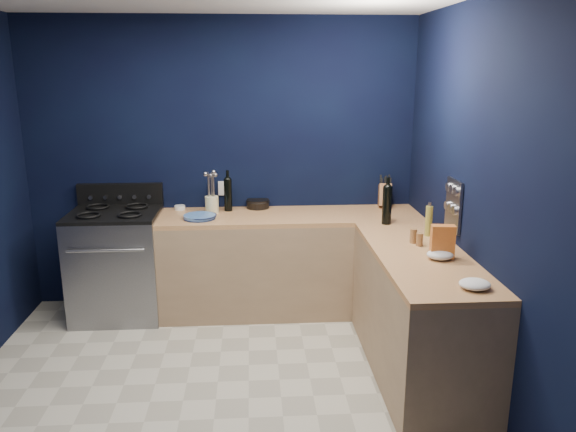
{
  "coord_description": "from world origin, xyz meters",
  "views": [
    {
      "loc": [
        0.26,
        -3.34,
        2.15
      ],
      "look_at": [
        0.55,
        1.0,
        1.0
      ],
      "focal_mm": 35.0,
      "sensor_mm": 36.0,
      "label": 1
    }
  ],
  "objects": [
    {
      "name": "gas_range",
      "position": [
        -0.93,
        1.42,
        0.46
      ],
      "size": [
        0.76,
        0.66,
        0.92
      ],
      "primitive_type": "cube",
      "color": "gray",
      "rests_on": "floor"
    },
    {
      "name": "utensil_crock",
      "position": [
        -0.09,
        1.54,
        0.97
      ],
      "size": [
        0.15,
        0.15,
        0.15
      ],
      "primitive_type": "cylinder",
      "rotation": [
        0.0,
        0.0,
        -0.37
      ],
      "color": "beige",
      "rests_on": "top_back"
    },
    {
      "name": "wall_back",
      "position": [
        0.0,
        1.76,
        1.3
      ],
      "size": [
        3.5,
        0.02,
        2.6
      ],
      "primitive_type": "cube",
      "color": "black",
      "rests_on": "ground"
    },
    {
      "name": "plate_stack",
      "position": [
        -0.19,
        1.34,
        0.92
      ],
      "size": [
        0.34,
        0.34,
        0.03
      ],
      "primitive_type": "cylinder",
      "rotation": [
        0.0,
        0.0,
        0.27
      ],
      "color": "#2B6593",
      "rests_on": "top_back"
    },
    {
      "name": "top_back",
      "position": [
        0.6,
        1.44,
        0.88
      ],
      "size": [
        2.3,
        0.63,
        0.04
      ],
      "primitive_type": "cube",
      "color": "#955B2E",
      "rests_on": "cab_back"
    },
    {
      "name": "oven_door",
      "position": [
        -0.93,
        1.1,
        0.45
      ],
      "size": [
        0.59,
        0.02,
        0.42
      ],
      "primitive_type": "cube",
      "color": "black",
      "rests_on": "gas_range"
    },
    {
      "name": "ramekin",
      "position": [
        -0.4,
        1.67,
        0.92
      ],
      "size": [
        0.12,
        0.12,
        0.04
      ],
      "primitive_type": "cylinder",
      "rotation": [
        0.0,
        0.0,
        0.32
      ],
      "color": "white",
      "rests_on": "top_back"
    },
    {
      "name": "spice_jar_near",
      "position": [
        1.45,
        0.54,
        0.95
      ],
      "size": [
        0.07,
        0.07,
        0.11
      ],
      "primitive_type": "cylinder",
      "rotation": [
        0.0,
        0.0,
        0.38
      ],
      "color": "olive",
      "rests_on": "top_right"
    },
    {
      "name": "wine_bottle_back",
      "position": [
        0.05,
        1.6,
        1.05
      ],
      "size": [
        0.09,
        0.09,
        0.29
      ],
      "primitive_type": "cylinder",
      "rotation": [
        0.0,
        0.0,
        0.34
      ],
      "color": "black",
      "rests_on": "top_back"
    },
    {
      "name": "crouton_bag",
      "position": [
        1.54,
        0.19,
        1.02
      ],
      "size": [
        0.16,
        0.09,
        0.23
      ],
      "primitive_type": "cube",
      "rotation": [
        0.0,
        0.0,
        -0.12
      ],
      "color": "#B24225",
      "rests_on": "top_right"
    },
    {
      "name": "wine_bottle_right",
      "position": [
        1.37,
        1.07,
        1.06
      ],
      "size": [
        0.1,
        0.1,
        0.31
      ],
      "primitive_type": "cylinder",
      "rotation": [
        0.0,
        0.0,
        -0.35
      ],
      "color": "black",
      "rests_on": "top_right"
    },
    {
      "name": "spice_jar_far",
      "position": [
        1.47,
        0.47,
        0.95
      ],
      "size": [
        0.06,
        0.06,
        0.1
      ],
      "primitive_type": "cylinder",
      "rotation": [
        0.0,
        0.0,
        -0.38
      ],
      "color": "olive",
      "rests_on": "top_right"
    },
    {
      "name": "wall_front",
      "position": [
        0.0,
        -1.76,
        1.3
      ],
      "size": [
        3.5,
        0.02,
        2.6
      ],
      "primitive_type": "cube",
      "color": "black",
      "rests_on": "ground"
    },
    {
      "name": "backguard",
      "position": [
        -0.93,
        1.72,
        1.04
      ],
      "size": [
        0.76,
        0.06,
        0.2
      ],
      "primitive_type": "cube",
      "color": "black",
      "rests_on": "gas_range"
    },
    {
      "name": "knife_block",
      "position": [
        1.5,
        1.68,
        1.0
      ],
      "size": [
        0.15,
        0.25,
        0.25
      ],
      "primitive_type": "cube",
      "rotation": [
        -0.31,
        0.0,
        -0.15
      ],
      "color": "#955F36",
      "rests_on": "top_back"
    },
    {
      "name": "wall_right",
      "position": [
        1.76,
        0.0,
        1.3
      ],
      "size": [
        0.02,
        3.5,
        2.6
      ],
      "primitive_type": "cube",
      "color": "black",
      "rests_on": "ground"
    },
    {
      "name": "floor",
      "position": [
        0.0,
        0.0,
        -0.01
      ],
      "size": [
        3.5,
        3.5,
        0.02
      ],
      "primitive_type": "cube",
      "color": "#BCB7A4",
      "rests_on": "ground"
    },
    {
      "name": "cab_back",
      "position": [
        0.6,
        1.44,
        0.43
      ],
      "size": [
        2.3,
        0.63,
        0.86
      ],
      "primitive_type": "cube",
      "color": "#9D7D5C",
      "rests_on": "floor"
    },
    {
      "name": "cab_right",
      "position": [
        1.44,
        0.29,
        0.43
      ],
      "size": [
        0.63,
        1.67,
        0.86
      ],
      "primitive_type": "cube",
      "color": "#9D7D5C",
      "rests_on": "floor"
    },
    {
      "name": "lemon_basket",
      "position": [
        0.32,
        1.69,
        0.94
      ],
      "size": [
        0.24,
        0.24,
        0.08
      ],
      "primitive_type": "cylinder",
      "rotation": [
        0.0,
        0.0,
        -0.17
      ],
      "color": "black",
      "rests_on": "top_back"
    },
    {
      "name": "spice_panel",
      "position": [
        1.74,
        0.55,
        1.18
      ],
      "size": [
        0.02,
        0.28,
        0.38
      ],
      "primitive_type": "cube",
      "color": "gray",
      "rests_on": "wall_right"
    },
    {
      "name": "towel_end",
      "position": [
        1.56,
        -0.36,
        0.93
      ],
      "size": [
        0.2,
        0.18,
        0.06
      ],
      "primitive_type": "ellipsoid",
      "rotation": [
        0.0,
        0.0,
        0.09
      ],
      "color": "white",
      "rests_on": "top_right"
    },
    {
      "name": "top_right",
      "position": [
        1.44,
        0.29,
        0.88
      ],
      "size": [
        0.63,
        1.67,
        0.04
      ],
      "primitive_type": "cube",
      "color": "#955B2E",
      "rests_on": "cab_right"
    },
    {
      "name": "towel_front",
      "position": [
        1.52,
        0.17,
        0.93
      ],
      "size": [
        0.21,
        0.19,
        0.06
      ],
      "primitive_type": "ellipsoid",
      "rotation": [
        0.0,
        0.0,
        0.22
      ],
      "color": "white",
      "rests_on": "top_right"
    },
    {
      "name": "cooktop",
      "position": [
        -0.93,
        1.42,
        0.94
      ],
      "size": [
        0.76,
        0.66,
        0.03
      ],
      "primitive_type": "cube",
      "color": "black",
      "rests_on": "gas_range"
    },
    {
      "name": "oil_bottle",
      "position": [
        1.61,
        0.72,
        1.02
      ],
      "size": [
        0.07,
        0.07,
        0.23
      ],
      "primitive_type": "cylinder",
      "rotation": [
        0.0,
        0.0,
        0.33
      ],
      "color": "olive",
      "rests_on": "top_right"
    },
    {
      "name": "wall_outlet",
      "position": [
        0.0,
        1.74,
        1.08
      ],
      "size": [
        0.09,
        0.02,
        0.13
      ],
      "primitive_type": "cube",
      "color": "white",
      "rests_on": "wall_back"
    }
  ]
}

